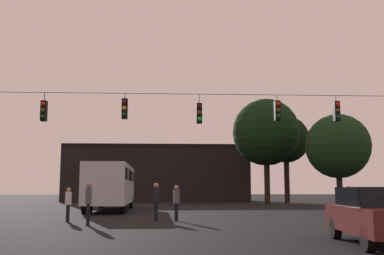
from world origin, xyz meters
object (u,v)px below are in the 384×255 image
Objects in this scene: car_near_right at (379,214)px; tree_left_silhouette at (286,140)px; tree_behind_building at (266,132)px; pedestrian_near_bus at (68,203)px; pedestrian_crossing_center at (156,199)px; pedestrian_crossing_right at (88,201)px; pedestrian_trailing at (176,201)px; city_bus at (112,183)px; pedestrian_crossing_left at (349,202)px; tree_right_far at (338,146)px.

tree_left_silhouette reaches higher than car_near_right.
tree_left_silhouette is 6.56m from tree_behind_building.
tree_behind_building is (13.53, 20.73, 5.82)m from pedestrian_near_bus.
pedestrian_crossing_center is 0.99× the size of pedestrian_crossing_right.
pedestrian_trailing is (0.93, 0.05, -0.06)m from pedestrian_crossing_center.
pedestrian_crossing_left is (11.52, -12.09, -0.98)m from city_bus.
pedestrian_crossing_right is 4.32m from pedestrian_trailing.
tree_right_far reaches higher than pedestrian_crossing_left.
city_bus reaches higher than pedestrian_trailing.
city_bus reaches higher than pedestrian_near_bus.
pedestrian_crossing_right reaches higher than pedestrian_crossing_center.
pedestrian_crossing_left is 0.21× the size of tree_right_far.
pedestrian_crossing_left is 0.16× the size of tree_behind_building.
city_bus reaches higher than pedestrian_crossing_left.
tree_behind_building is (8.68, 20.43, 5.75)m from pedestrian_trailing.
pedestrian_crossing_right is 1.14× the size of pedestrian_near_bus.
pedestrian_trailing is at bearing 33.84° from pedestrian_crossing_right.
car_near_right is 0.59× the size of tree_right_far.
tree_left_silhouette is at bearing 65.28° from pedestrian_trailing.
tree_behind_building reaches higher than pedestrian_near_bus.
tree_behind_building is (12.92, 10.37, 4.80)m from city_bus.
car_near_right is at bearing -40.79° from pedestrian_near_bus.
city_bus is 23.30m from tree_left_silhouette.
pedestrian_crossing_center is at bearing -71.85° from city_bus.
city_bus is 21.35m from car_near_right.
pedestrian_near_bus is 31.83m from tree_left_silhouette.
tree_right_far is at bearing -82.14° from tree_left_silhouette.
tree_right_far is at bearing 45.99° from pedestrian_crossing_right.
tree_left_silhouette is at bearing 79.13° from car_near_right.
pedestrian_crossing_left is 0.91× the size of pedestrian_crossing_right.
city_bus is at bearing 86.64° from pedestrian_near_bus.
pedestrian_crossing_right reaches higher than pedestrian_near_bus.
tree_right_far is at bearing 71.29° from car_near_right.
car_near_right is 2.74× the size of pedestrian_trailing.
pedestrian_crossing_center is 0.93m from pedestrian_trailing.
tree_behind_building is (3.41, 29.46, 5.87)m from car_near_right.
pedestrian_crossing_center is (-6.19, 8.98, 0.18)m from car_near_right.
city_bus reaches higher than pedestrian_crossing_right.
city_bus is 10.43m from pedestrian_near_bus.
car_near_right is at bearing -59.76° from pedestrian_trailing.
city_bus is 1.13× the size of tree_behind_building.
tree_behind_building is at bearing 61.76° from pedestrian_crossing_right.
car_near_right is 30.23m from tree_behind_building.
pedestrian_crossing_center is 0.18× the size of tree_behind_building.
pedestrian_crossing_center is 0.23× the size of tree_right_far.
car_near_right is at bearing -106.07° from pedestrian_crossing_left.
car_near_right is 26.00m from tree_right_far.
pedestrian_near_bus is (-1.26, 2.10, -0.14)m from pedestrian_crossing_right.
pedestrian_near_bus is 24.41m from tree_right_far.
pedestrian_near_bus is 0.20× the size of tree_right_far.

